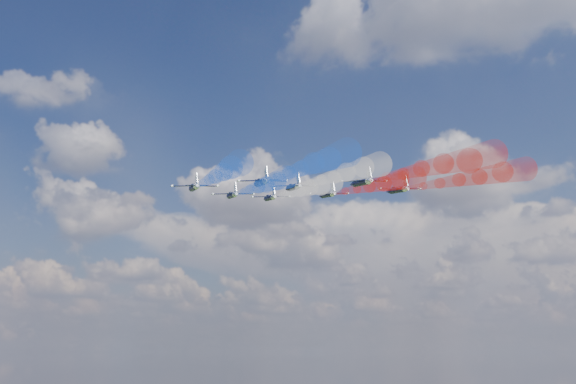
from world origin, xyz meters
The scene contains 16 objects.
jet_lead centered at (3.15, 13.41, 131.97)m, with size 10.12×12.64×3.37m, color black, non-canonical shape.
trail_lead centered at (21.70, -6.86, 127.81)m, with size 4.21×44.41×4.21m, color white, non-canonical shape.
jet_inner_left centered at (1.55, -2.32, 129.72)m, with size 10.12×12.64×3.37m, color black, non-canonical shape.
trail_inner_left centered at (20.10, -22.59, 125.56)m, with size 4.21×44.41×4.21m, color blue, non-canonical shape.
jet_inner_right centered at (19.04, 13.91, 131.29)m, with size 10.12×12.64×3.37m, color black, non-canonical shape.
trail_inner_right centered at (37.59, -6.35, 127.13)m, with size 4.21×44.41×4.21m, color red, non-canonical shape.
jet_outer_left centered at (2.89, -19.98, 127.76)m, with size 10.12×12.64×3.37m, color black, non-canonical shape.
trail_outer_left centered at (21.44, -40.25, 123.60)m, with size 4.21×44.41×4.21m, color blue, non-canonical shape.
jet_center_third centered at (18.74, -4.32, 129.37)m, with size 10.12×12.64×3.37m, color black, non-canonical shape.
trail_center_third centered at (37.29, -24.59, 125.21)m, with size 4.21×44.41×4.21m, color white, non-canonical shape.
jet_outer_right centered at (38.40, 9.80, 129.58)m, with size 10.12×12.64×3.37m, color black, non-canonical shape.
trail_outer_right centered at (56.95, -10.46, 125.42)m, with size 4.21×44.41×4.21m, color red, non-canonical shape.
jet_rear_left centered at (20.43, -21.90, 126.52)m, with size 10.12×12.64×3.37m, color black, non-canonical shape.
trail_rear_left centered at (38.98, -42.17, 122.36)m, with size 4.21×44.41×4.21m, color blue, non-canonical shape.
jet_rear_right centered at (37.07, -9.77, 127.29)m, with size 10.12×12.64×3.37m, color black, non-canonical shape.
trail_rear_right centered at (55.63, -30.04, 123.13)m, with size 4.21×44.41×4.21m, color red, non-canonical shape.
Camera 1 is at (87.05, -140.91, 93.45)m, focal length 43.87 mm.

